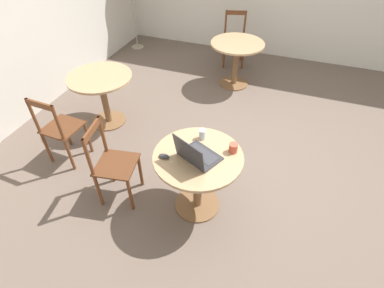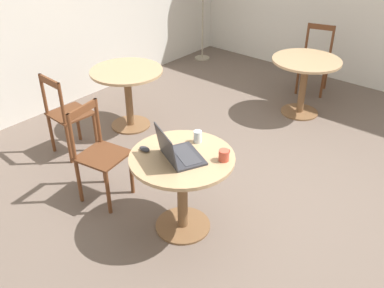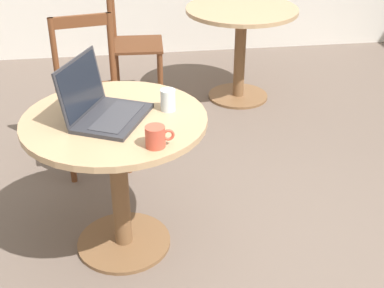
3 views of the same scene
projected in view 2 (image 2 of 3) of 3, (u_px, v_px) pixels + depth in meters
name	position (u px, v px, depth m)	size (l,w,h in m)	color
ground_plane	(269.00, 201.00, 4.01)	(16.00, 16.00, 0.00)	#66564C
wall_back	(45.00, 2.00, 5.08)	(9.40, 0.06, 2.70)	silver
cafe_table_near	(182.00, 175.00, 3.43)	(0.84, 0.84, 0.72)	brown
cafe_table_mid	(305.00, 73.00, 5.28)	(0.84, 0.84, 0.72)	brown
cafe_table_far	(128.00, 84.00, 4.99)	(0.84, 0.84, 0.72)	brown
chair_near_back	(99.00, 155.00, 3.85)	(0.45, 0.45, 0.91)	brown
chair_mid_right	(315.00, 59.00, 5.95)	(0.48, 0.48, 0.91)	brown
chair_far_left	(67.00, 115.00, 4.51)	(0.41, 0.41, 0.91)	brown
laptop	(178.00, 153.00, 3.28)	(0.42, 0.45, 0.27)	#2D2D33
mouse	(145.00, 149.00, 3.40)	(0.06, 0.10, 0.03)	#2D2D33
mug	(224.00, 155.00, 3.27)	(0.12, 0.08, 0.09)	#C64C38
drinking_glass	(198.00, 137.00, 3.50)	(0.07, 0.07, 0.10)	silver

